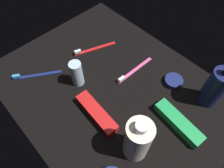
{
  "coord_description": "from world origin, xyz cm",
  "views": [
    {
      "loc": [
        -29.24,
        27.66,
        62.11
      ],
      "look_at": [
        0.0,
        0.0,
        3.0
      ],
      "focal_mm": 32.46,
      "sensor_mm": 36.0,
      "label": 1
    }
  ],
  "objects_px": {
    "cream_tin_right": "(174,81)",
    "toothbrush_pink": "(134,72)",
    "toothbrush_red": "(93,49)",
    "toothpaste_box_green": "(178,122)",
    "deodorant_stick": "(77,74)",
    "toothbrush_navy": "(34,75)",
    "bodywash_bottle": "(137,140)",
    "toothpaste_box_red": "(97,113)",
    "lotion_bottle": "(215,88)"
  },
  "relations": [
    {
      "from": "cream_tin_right",
      "to": "toothbrush_pink",
      "type": "bearing_deg",
      "value": 28.56
    },
    {
      "from": "toothbrush_red",
      "to": "toothpaste_box_green",
      "type": "relative_size",
      "value": 0.98
    },
    {
      "from": "deodorant_stick",
      "to": "toothbrush_navy",
      "type": "bearing_deg",
      "value": 37.31
    },
    {
      "from": "cream_tin_right",
      "to": "deodorant_stick",
      "type": "bearing_deg",
      "value": 46.22
    },
    {
      "from": "cream_tin_right",
      "to": "toothpaste_box_green",
      "type": "bearing_deg",
      "value": 131.54
    },
    {
      "from": "bodywash_bottle",
      "to": "toothpaste_box_red",
      "type": "relative_size",
      "value": 1.06
    },
    {
      "from": "toothbrush_navy",
      "to": "cream_tin_right",
      "type": "height_order",
      "value": "toothbrush_navy"
    },
    {
      "from": "toothbrush_red",
      "to": "cream_tin_right",
      "type": "xyz_separation_m",
      "value": [
        -0.33,
        -0.11,
        0.0
      ]
    },
    {
      "from": "toothbrush_pink",
      "to": "toothbrush_red",
      "type": "relative_size",
      "value": 1.04
    },
    {
      "from": "deodorant_stick",
      "to": "cream_tin_right",
      "type": "relative_size",
      "value": 1.55
    },
    {
      "from": "toothbrush_red",
      "to": "toothpaste_box_red",
      "type": "xyz_separation_m",
      "value": [
        -0.24,
        0.19,
        0.01
      ]
    },
    {
      "from": "toothbrush_navy",
      "to": "toothpaste_box_green",
      "type": "height_order",
      "value": "toothpaste_box_green"
    },
    {
      "from": "deodorant_stick",
      "to": "cream_tin_right",
      "type": "bearing_deg",
      "value": -133.78
    },
    {
      "from": "toothbrush_pink",
      "to": "toothpaste_box_red",
      "type": "bearing_deg",
      "value": 99.95
    },
    {
      "from": "lotion_bottle",
      "to": "deodorant_stick",
      "type": "bearing_deg",
      "value": 37.21
    },
    {
      "from": "toothpaste_box_red",
      "to": "toothpaste_box_green",
      "type": "distance_m",
      "value": 0.27
    },
    {
      "from": "deodorant_stick",
      "to": "toothpaste_box_red",
      "type": "relative_size",
      "value": 0.59
    },
    {
      "from": "toothbrush_pink",
      "to": "bodywash_bottle",
      "type": "bearing_deg",
      "value": 133.66
    },
    {
      "from": "toothbrush_red",
      "to": "bodywash_bottle",
      "type": "bearing_deg",
      "value": 156.37
    },
    {
      "from": "bodywash_bottle",
      "to": "deodorant_stick",
      "type": "relative_size",
      "value": 1.79
    },
    {
      "from": "lotion_bottle",
      "to": "deodorant_stick",
      "type": "xyz_separation_m",
      "value": [
        0.37,
        0.28,
        -0.02
      ]
    },
    {
      "from": "bodywash_bottle",
      "to": "toothbrush_red",
      "type": "xyz_separation_m",
      "value": [
        0.4,
        -0.18,
        -0.08
      ]
    },
    {
      "from": "deodorant_stick",
      "to": "toothpaste_box_green",
      "type": "xyz_separation_m",
      "value": [
        -0.35,
        -0.13,
        -0.04
      ]
    },
    {
      "from": "toothbrush_pink",
      "to": "cream_tin_right",
      "type": "height_order",
      "value": "toothbrush_pink"
    },
    {
      "from": "deodorant_stick",
      "to": "toothpaste_box_green",
      "type": "relative_size",
      "value": 0.59
    },
    {
      "from": "bodywash_bottle",
      "to": "lotion_bottle",
      "type": "bearing_deg",
      "value": -99.84
    },
    {
      "from": "lotion_bottle",
      "to": "toothbrush_red",
      "type": "relative_size",
      "value": 1.03
    },
    {
      "from": "toothbrush_pink",
      "to": "toothbrush_navy",
      "type": "distance_m",
      "value": 0.38
    },
    {
      "from": "lotion_bottle",
      "to": "deodorant_stick",
      "type": "distance_m",
      "value": 0.46
    },
    {
      "from": "bodywash_bottle",
      "to": "toothbrush_red",
      "type": "relative_size",
      "value": 1.08
    },
    {
      "from": "toothpaste_box_red",
      "to": "cream_tin_right",
      "type": "distance_m",
      "value": 0.31
    },
    {
      "from": "toothpaste_box_green",
      "to": "toothbrush_red",
      "type": "bearing_deg",
      "value": 3.63
    },
    {
      "from": "toothbrush_red",
      "to": "toothpaste_box_red",
      "type": "height_order",
      "value": "toothpaste_box_red"
    },
    {
      "from": "toothpaste_box_red",
      "to": "toothpaste_box_green",
      "type": "relative_size",
      "value": 1.0
    },
    {
      "from": "toothbrush_pink",
      "to": "toothpaste_box_green",
      "type": "xyz_separation_m",
      "value": [
        -0.24,
        0.05,
        0.01
      ]
    },
    {
      "from": "deodorant_stick",
      "to": "toothbrush_navy",
      "type": "distance_m",
      "value": 0.18
    },
    {
      "from": "lotion_bottle",
      "to": "toothpaste_box_green",
      "type": "distance_m",
      "value": 0.16
    },
    {
      "from": "toothbrush_pink",
      "to": "cream_tin_right",
      "type": "bearing_deg",
      "value": -151.44
    },
    {
      "from": "deodorant_stick",
      "to": "toothbrush_red",
      "type": "distance_m",
      "value": 0.18
    },
    {
      "from": "toothbrush_navy",
      "to": "toothpaste_box_red",
      "type": "distance_m",
      "value": 0.29
    },
    {
      "from": "toothbrush_pink",
      "to": "toothbrush_navy",
      "type": "bearing_deg",
      "value": 49.14
    },
    {
      "from": "toothpaste_box_red",
      "to": "toothpaste_box_green",
      "type": "bearing_deg",
      "value": -136.98
    },
    {
      "from": "bodywash_bottle",
      "to": "toothpaste_box_green",
      "type": "height_order",
      "value": "bodywash_bottle"
    },
    {
      "from": "lotion_bottle",
      "to": "deodorant_stick",
      "type": "height_order",
      "value": "lotion_bottle"
    },
    {
      "from": "toothbrush_pink",
      "to": "toothbrush_navy",
      "type": "relative_size",
      "value": 1.13
    },
    {
      "from": "bodywash_bottle",
      "to": "toothbrush_pink",
      "type": "distance_m",
      "value": 0.31
    },
    {
      "from": "toothbrush_red",
      "to": "toothpaste_box_green",
      "type": "bearing_deg",
      "value": 177.91
    },
    {
      "from": "toothpaste_box_red",
      "to": "cream_tin_right",
      "type": "height_order",
      "value": "toothpaste_box_red"
    },
    {
      "from": "toothbrush_navy",
      "to": "toothpaste_box_red",
      "type": "height_order",
      "value": "toothpaste_box_red"
    },
    {
      "from": "lotion_bottle",
      "to": "bodywash_bottle",
      "type": "xyz_separation_m",
      "value": [
        0.05,
        0.31,
        0.01
      ]
    }
  ]
}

